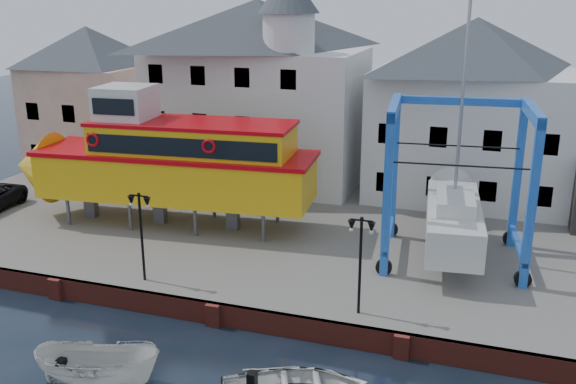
% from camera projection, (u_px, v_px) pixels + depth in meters
% --- Properties ---
extents(ground, '(140.00, 140.00, 0.00)m').
position_uv_depth(ground, '(214.00, 325.00, 27.43)').
color(ground, black).
rests_on(ground, ground).
extents(hardstanding, '(44.00, 22.00, 1.00)m').
position_uv_depth(hardstanding, '(294.00, 228.00, 37.24)').
color(hardstanding, '#64615C').
rests_on(hardstanding, ground).
extents(quay_wall, '(44.00, 0.47, 1.00)m').
position_uv_depth(quay_wall, '(215.00, 313.00, 27.38)').
color(quay_wall, maroon).
rests_on(quay_wall, ground).
extents(building_pink, '(8.00, 7.00, 10.30)m').
position_uv_depth(building_pink, '(92.00, 98.00, 47.34)').
color(building_pink, tan).
rests_on(building_pink, hardstanding).
extents(building_white_main, '(14.00, 8.30, 14.00)m').
position_uv_depth(building_white_main, '(259.00, 89.00, 43.36)').
color(building_white_main, silver).
rests_on(building_white_main, hardstanding).
extents(building_white_right, '(12.00, 8.00, 11.20)m').
position_uv_depth(building_white_right, '(471.00, 110.00, 39.93)').
color(building_white_right, silver).
rests_on(building_white_right, hardstanding).
extents(lamp_post_left, '(1.12, 0.32, 4.20)m').
position_uv_depth(lamp_post_left, '(140.00, 215.00, 28.49)').
color(lamp_post_left, black).
rests_on(lamp_post_left, hardstanding).
extents(lamp_post_right, '(1.12, 0.32, 4.20)m').
position_uv_depth(lamp_post_right, '(361.00, 241.00, 25.46)').
color(lamp_post_right, black).
rests_on(lamp_post_right, hardstanding).
extents(tour_boat, '(18.11, 5.81, 7.75)m').
position_uv_depth(tour_boat, '(158.00, 161.00, 35.67)').
color(tour_boat, '#59595E').
rests_on(tour_boat, hardstanding).
extents(travel_lift, '(7.45, 10.03, 14.83)m').
position_uv_depth(travel_lift, '(453.00, 206.00, 31.80)').
color(travel_lift, '#1745B2').
rests_on(travel_lift, hardstanding).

